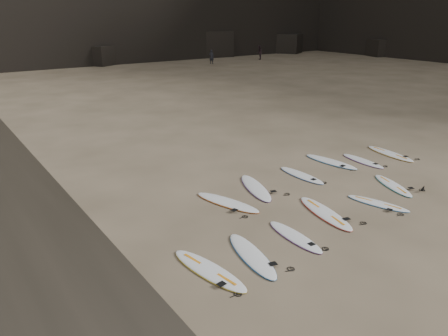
% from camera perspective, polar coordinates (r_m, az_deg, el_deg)
% --- Properties ---
extents(ground, '(240.00, 240.00, 0.00)m').
position_cam_1_polar(ground, '(15.31, 14.19, -5.36)').
color(ground, '#897559').
rests_on(ground, ground).
extents(surfboard_0, '(1.15, 2.67, 0.09)m').
position_cam_1_polar(surfboard_0, '(12.25, 3.65, -11.27)').
color(surfboard_0, white).
rests_on(surfboard_0, ground).
extents(surfboard_1, '(0.68, 2.33, 0.08)m').
position_cam_1_polar(surfboard_1, '(13.31, 9.23, -8.80)').
color(surfboard_1, white).
rests_on(surfboard_1, ground).
extents(surfboard_2, '(1.27, 2.87, 0.10)m').
position_cam_1_polar(surfboard_2, '(14.94, 13.05, -5.71)').
color(surfboard_2, white).
rests_on(surfboard_2, ground).
extents(surfboard_3, '(1.11, 2.26, 0.08)m').
position_cam_1_polar(surfboard_3, '(16.18, 19.44, -4.36)').
color(surfboard_3, white).
rests_on(surfboard_3, ground).
extents(surfboard_4, '(1.42, 2.38, 0.08)m').
position_cam_1_polar(surfboard_4, '(17.99, 21.19, -2.12)').
color(surfboard_4, white).
rests_on(surfboard_4, ground).
extents(surfboard_5, '(1.40, 2.75, 0.10)m').
position_cam_1_polar(surfboard_5, '(15.32, 0.43, -4.48)').
color(surfboard_5, white).
rests_on(surfboard_5, ground).
extents(surfboard_6, '(1.52, 2.82, 0.10)m').
position_cam_1_polar(surfboard_6, '(16.60, 4.15, -2.56)').
color(surfboard_6, white).
rests_on(surfboard_6, ground).
extents(surfboard_7, '(0.58, 2.41, 0.09)m').
position_cam_1_polar(surfboard_7, '(18.08, 10.08, -0.92)').
color(surfboard_7, white).
rests_on(surfboard_7, ground).
extents(surfboard_8, '(0.92, 2.74, 0.10)m').
position_cam_1_polar(surfboard_8, '(19.95, 13.77, 0.83)').
color(surfboard_8, white).
rests_on(surfboard_8, ground).
extents(surfboard_9, '(0.74, 2.36, 0.08)m').
position_cam_1_polar(surfboard_9, '(20.46, 17.66, 0.91)').
color(surfboard_9, white).
rests_on(surfboard_9, ground).
extents(surfboard_10, '(1.03, 2.78, 0.10)m').
position_cam_1_polar(surfboard_10, '(21.91, 20.85, 1.79)').
color(surfboard_10, white).
rests_on(surfboard_10, ground).
extents(surfboard_11, '(1.05, 2.74, 0.10)m').
position_cam_1_polar(surfboard_11, '(11.61, -1.98, -13.15)').
color(surfboard_11, white).
rests_on(surfboard_11, ground).
extents(person_a, '(0.69, 0.76, 1.73)m').
position_cam_1_polar(person_a, '(56.53, -1.64, 14.33)').
color(person_a, black).
rests_on(person_a, ground).
extents(person_b, '(1.14, 1.16, 1.88)m').
position_cam_1_polar(person_b, '(61.57, 4.63, 14.80)').
color(person_b, black).
rests_on(person_b, ground).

